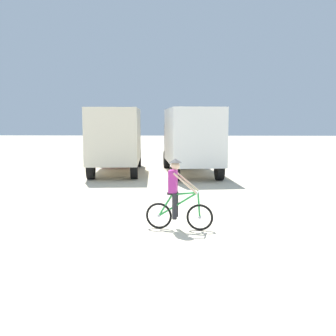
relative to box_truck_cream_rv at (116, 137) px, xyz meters
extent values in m
plane|color=beige|center=(2.71, -10.39, -1.87)|extent=(120.00, 120.00, 0.00)
cube|color=beige|center=(0.04, -0.57, 0.13)|extent=(2.74, 5.35, 2.70)
cube|color=#B21E1E|center=(-0.19, 2.82, -0.37)|extent=(2.29, 1.64, 2.00)
cube|color=black|center=(-0.23, 3.52, -0.02)|extent=(2.02, 0.21, 0.80)
cylinder|color=black|center=(-1.20, 2.65, -1.37)|extent=(0.39, 1.02, 1.00)
cylinder|color=black|center=(0.84, 2.79, -1.37)|extent=(0.39, 1.02, 1.00)
cylinder|color=black|center=(-0.87, -2.33, -1.37)|extent=(0.39, 1.02, 1.00)
cylinder|color=black|center=(1.17, -2.19, -1.37)|extent=(0.39, 1.02, 1.00)
cube|color=white|center=(3.95, -0.91, 0.13)|extent=(2.98, 5.44, 2.70)
cube|color=#2D2D33|center=(3.55, 2.47, -0.37)|extent=(2.36, 1.74, 2.00)
cube|color=black|center=(3.47, 3.16, -0.02)|extent=(2.02, 0.31, 0.80)
cylinder|color=black|center=(2.55, 2.25, -1.37)|extent=(0.43, 1.03, 1.00)
cylinder|color=black|center=(4.58, 2.49, -1.37)|extent=(0.43, 1.03, 1.00)
cylinder|color=black|center=(3.13, -2.70, -1.37)|extent=(0.43, 1.03, 1.00)
cylinder|color=black|center=(5.16, -2.47, -1.37)|extent=(0.43, 1.03, 1.00)
torus|color=black|center=(3.85, -11.10, -1.53)|extent=(0.68, 0.15, 0.68)
cylinder|color=silver|center=(3.85, -11.10, -1.53)|extent=(0.09, 0.09, 0.08)
torus|color=black|center=(2.81, -10.96, -1.53)|extent=(0.68, 0.15, 0.68)
cylinder|color=silver|center=(2.81, -10.96, -1.53)|extent=(0.09, 0.09, 0.08)
cylinder|color=green|center=(3.30, -11.03, -1.21)|extent=(1.02, 0.19, 0.68)
cylinder|color=green|center=(3.47, -11.05, -0.93)|extent=(0.66, 0.14, 0.13)
cylinder|color=green|center=(2.98, -10.98, -1.25)|extent=(0.39, 0.10, 0.59)
cylinder|color=green|center=(3.82, -11.10, -1.21)|extent=(0.11, 0.06, 0.64)
cylinder|color=silver|center=(3.80, -11.10, -0.89)|extent=(0.11, 0.52, 0.04)
cube|color=black|center=(3.15, -11.01, -0.94)|extent=(0.25, 0.15, 0.06)
cube|color=#AD2D8C|center=(3.17, -11.01, -0.63)|extent=(0.24, 0.34, 0.56)
sphere|color=beige|center=(3.23, -11.02, -0.23)|extent=(0.22, 0.22, 0.22)
cone|color=#333333|center=(3.23, -11.02, -0.10)|extent=(0.32, 0.32, 0.10)
cylinder|color=#26262B|center=(3.24, -10.89, -1.24)|extent=(0.12, 0.12, 0.66)
cylinder|color=#26262B|center=(3.21, -11.15, -1.24)|extent=(0.12, 0.12, 0.66)
cylinder|color=beige|center=(3.53, -10.88, -0.65)|extent=(0.63, 0.09, 0.53)
cylinder|color=beige|center=(3.48, -11.24, -0.65)|extent=(0.63, 0.18, 0.53)
camera|label=1|loc=(3.35, -21.08, 0.91)|focal=43.23mm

